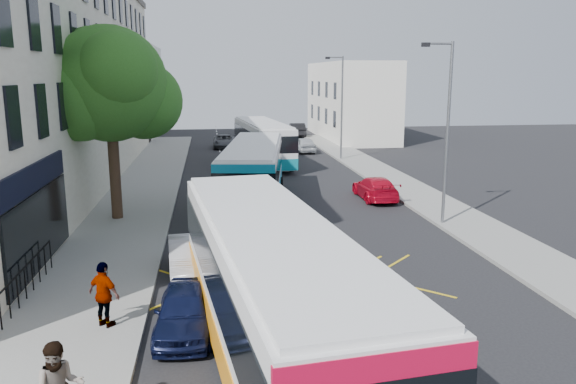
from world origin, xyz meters
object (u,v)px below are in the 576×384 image
object	(u,v)px
parked_car_silver	(190,258)
distant_car_silver	(304,145)
bus_far	(263,142)
pedestrian_far	(104,295)
street_tree	(109,85)
lamp_far	(341,102)
parked_car_blue	(185,310)
bus_mid	(253,173)
distant_car_dark	(297,130)
red_hatchback	(375,188)
distant_car_grey	(224,141)
bus_near	(272,289)
lamp_near	(446,124)

from	to	relation	value
parked_car_silver	distant_car_silver	distance (m)	31.56
bus_far	pedestrian_far	world-z (taller)	bus_far
street_tree	bus_far	xyz separation A→B (m)	(8.44, 16.15, -4.58)
lamp_far	parked_car_blue	bearing A→B (deg)	-110.74
bus_mid	parked_car_silver	distance (m)	10.69
bus_mid	lamp_far	bearing A→B (deg)	70.04
bus_mid	distant_car_dark	world-z (taller)	bus_mid
red_hatchback	distant_car_grey	world-z (taller)	red_hatchback
pedestrian_far	parked_car_blue	bearing A→B (deg)	-152.62
bus_near	distant_car_dark	distance (m)	49.54
bus_mid	red_hatchback	size ratio (longest dim) A/B	2.75
pedestrian_far	parked_car_silver	bearing A→B (deg)	-81.18
pedestrian_far	street_tree	bearing A→B (deg)	-46.09
lamp_near	lamp_far	world-z (taller)	same
parked_car_silver	distant_car_dark	size ratio (longest dim) A/B	0.86
street_tree	bus_mid	size ratio (longest dim) A/B	0.74
lamp_far	bus_far	size ratio (longest dim) A/B	0.68
bus_mid	distant_car_grey	size ratio (longest dim) A/B	2.71
parked_car_blue	street_tree	bearing A→B (deg)	108.73
street_tree	parked_car_silver	size ratio (longest dim) A/B	2.23
street_tree	bus_far	bearing A→B (deg)	62.41
lamp_far	pedestrian_far	size ratio (longest dim) A/B	4.45
lamp_near	bus_mid	bearing A→B (deg)	147.21
bus_far	distant_car_dark	distance (m)	19.43
parked_car_silver	red_hatchback	bearing A→B (deg)	43.12
lamp_near	pedestrian_far	xyz separation A→B (m)	(-13.20, -8.96, -3.57)
street_tree	bus_mid	bearing A→B (deg)	18.67
street_tree	bus_mid	distance (m)	8.35
street_tree	distant_car_dark	xyz separation A→B (m)	(14.01, 34.75, -5.53)
parked_car_blue	distant_car_grey	size ratio (longest dim) A/B	0.83
bus_near	distant_car_silver	size ratio (longest dim) A/B	3.18
lamp_far	pedestrian_far	xyz separation A→B (m)	(-13.20, -28.96, -3.57)
parked_car_silver	pedestrian_far	size ratio (longest dim) A/B	2.20
parked_car_silver	bus_mid	bearing A→B (deg)	68.79
street_tree	lamp_near	size ratio (longest dim) A/B	1.10
distant_car_dark	distant_car_grey	bearing A→B (deg)	48.20
street_tree	distant_car_dark	world-z (taller)	street_tree
bus_far	red_hatchback	distance (m)	14.24
lamp_far	bus_mid	bearing A→B (deg)	-118.64
lamp_near	distant_car_silver	size ratio (longest dim) A/B	2.02
parked_car_blue	distant_car_dark	world-z (taller)	distant_car_dark
street_tree	parked_car_silver	xyz separation A→B (m)	(3.61, -7.96, -5.64)
bus_far	distant_car_grey	distance (m)	10.59
bus_far	red_hatchback	size ratio (longest dim) A/B	2.72
distant_car_dark	parked_car_silver	bearing A→B (deg)	78.87
distant_car_silver	lamp_far	bearing A→B (deg)	107.85
lamp_far	distant_car_dark	xyz separation A→B (m)	(-0.70, 17.71, -3.86)
bus_near	pedestrian_far	size ratio (longest dim) A/B	6.99
bus_mid	parked_car_silver	bearing A→B (deg)	-97.79
bus_far	distant_car_silver	bearing A→B (deg)	49.71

